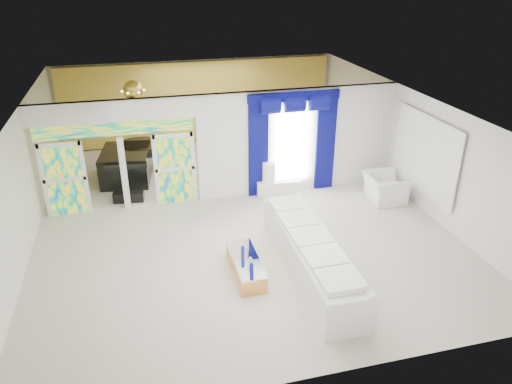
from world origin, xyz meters
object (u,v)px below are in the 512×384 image
object	(u,v)px
grand_piano	(127,165)
coffee_table	(246,266)
white_sofa	(310,256)
console_table	(279,187)
armchair	(384,188)

from	to	relation	value
grand_piano	coffee_table	bearing A→B (deg)	-60.19
coffee_table	grand_piano	xyz separation A→B (m)	(-2.39, 5.85, 0.28)
white_sofa	coffee_table	xyz separation A→B (m)	(-1.35, 0.30, -0.23)
coffee_table	console_table	xyz separation A→B (m)	(1.84, 3.64, 0.03)
grand_piano	console_table	bearing A→B (deg)	-19.98
white_sofa	armchair	xyz separation A→B (m)	(3.25, 2.83, -0.04)
coffee_table	console_table	size ratio (longest dim) A/B	1.28
console_table	grand_piano	world-z (taller)	grand_piano
console_table	armchair	xyz separation A→B (m)	(2.76, -1.11, 0.16)
white_sofa	coffee_table	bearing A→B (deg)	168.73
console_table	armchair	size ratio (longest dim) A/B	1.12
armchair	white_sofa	bearing A→B (deg)	134.95
coffee_table	armchair	world-z (taller)	armchair
white_sofa	armchair	bearing A→B (deg)	42.31
armchair	coffee_table	bearing A→B (deg)	122.72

